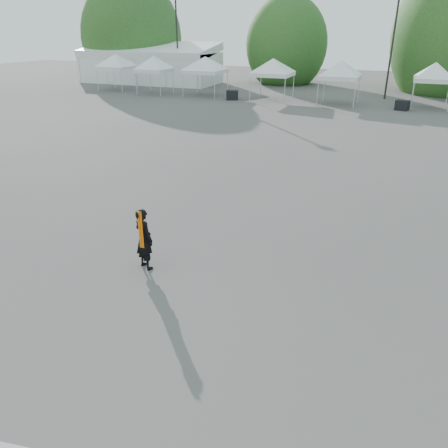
% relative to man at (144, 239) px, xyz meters
% --- Properties ---
extents(ground, '(120.00, 120.00, 0.00)m').
position_rel_man_xyz_m(ground, '(0.95, 0.91, -0.82)').
color(ground, '#474442').
rests_on(ground, ground).
extents(marquee, '(15.00, 6.25, 4.23)m').
position_rel_man_xyz_m(marquee, '(-21.05, 35.91, 1.15)').
color(marquee, white).
rests_on(marquee, ground).
extents(light_pole_west, '(0.60, 0.25, 10.30)m').
position_rel_man_xyz_m(light_pole_west, '(-17.05, 34.91, 4.95)').
color(light_pole_west, black).
rests_on(light_pole_west, ground).
extents(light_pole_east, '(0.60, 0.25, 9.80)m').
position_rel_man_xyz_m(light_pole_east, '(3.95, 32.91, 4.70)').
color(light_pole_east, black).
rests_on(light_pole_east, ground).
extents(tree_far_w, '(4.80, 4.80, 7.30)m').
position_rel_man_xyz_m(tree_far_w, '(-25.05, 38.91, 3.72)').
color(tree_far_w, '#382314').
rests_on(tree_far_w, ground).
extents(tree_mid_w, '(4.16, 4.16, 6.33)m').
position_rel_man_xyz_m(tree_mid_w, '(-7.05, 40.91, 3.11)').
color(tree_mid_w, '#382314').
rests_on(tree_mid_w, ground).
extents(tent_a, '(4.18, 4.18, 3.88)m').
position_rel_man_xyz_m(tent_a, '(-20.87, 29.33, 2.24)').
color(tent_a, silver).
rests_on(tent_a, ground).
extents(tent_b, '(3.77, 3.77, 3.88)m').
position_rel_man_xyz_m(tent_b, '(-16.03, 28.22, 2.24)').
color(tent_b, silver).
rests_on(tent_b, ground).
extents(tent_c, '(4.62, 4.62, 3.88)m').
position_rel_man_xyz_m(tent_c, '(-11.31, 29.08, 2.24)').
color(tent_c, silver).
rests_on(tent_c, ground).
extents(tent_d, '(4.47, 4.47, 3.88)m').
position_rel_man_xyz_m(tent_d, '(-5.01, 28.85, 2.24)').
color(tent_d, silver).
rests_on(tent_d, ground).
extents(tent_e, '(4.24, 4.24, 3.88)m').
position_rel_man_xyz_m(tent_e, '(0.60, 28.48, 2.24)').
color(tent_e, silver).
rests_on(tent_e, ground).
extents(tent_f, '(3.87, 3.87, 3.88)m').
position_rel_man_xyz_m(tent_f, '(7.36, 29.22, 2.24)').
color(tent_f, silver).
rests_on(tent_f, ground).
extents(man, '(0.70, 0.60, 1.63)m').
position_rel_man_xyz_m(man, '(0.00, 0.00, 0.00)').
color(man, black).
rests_on(man, ground).
extents(crate_west, '(1.23, 1.10, 0.78)m').
position_rel_man_xyz_m(crate_west, '(-8.15, 27.56, -0.43)').
color(crate_west, black).
rests_on(crate_west, ground).
extents(crate_mid, '(1.09, 0.94, 0.72)m').
position_rel_man_xyz_m(crate_mid, '(5.49, 27.46, -0.46)').
color(crate_mid, black).
rests_on(crate_mid, ground).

